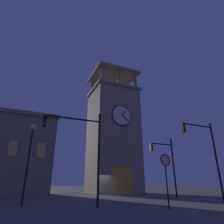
{
  "coord_description": "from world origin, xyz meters",
  "views": [
    {
      "loc": [
        10.02,
        25.01,
        1.47
      ],
      "look_at": [
        -3.06,
        -4.63,
        13.5
      ],
      "focal_mm": 30.79,
      "sensor_mm": 36.0,
      "label": 1
    }
  ],
  "objects": [
    {
      "name": "ground_plane",
      "position": [
        0.0,
        0.0,
        0.0
      ],
      "size": [
        200.0,
        200.0,
        0.0
      ],
      "primitive_type": "plane",
      "color": "#56544F"
    },
    {
      "name": "no_horn_sign",
      "position": [
        1.73,
        14.76,
        2.57
      ],
      "size": [
        0.78,
        0.14,
        3.26
      ],
      "color": "black",
      "rests_on": "ground_plane"
    },
    {
      "name": "traffic_signal_near",
      "position": [
        -3.95,
        13.26,
        4.35
      ],
      "size": [
        3.5,
        0.41,
        6.62
      ],
      "color": "black",
      "rests_on": "ground_plane"
    },
    {
      "name": "clocktower",
      "position": [
        -3.26,
        -4.6,
        9.2
      ],
      "size": [
        8.13,
        7.37,
        23.22
      ],
      "color": "gray",
      "rests_on": "ground_plane"
    },
    {
      "name": "street_lamp",
      "position": [
        9.83,
        9.19,
        3.98
      ],
      "size": [
        0.44,
        0.44,
        5.8
      ],
      "color": "black",
      "rests_on": "ground_plane"
    },
    {
      "name": "traffic_signal_far",
      "position": [
        6.59,
        12.17,
        4.16
      ],
      "size": [
        4.04,
        0.41,
        6.38
      ],
      "color": "black",
      "rests_on": "ground_plane"
    },
    {
      "name": "traffic_signal_mid",
      "position": [
        -3.48,
        8.55,
        3.85
      ],
      "size": [
        2.85,
        0.41,
        6.08
      ],
      "color": "black",
      "rests_on": "ground_plane"
    }
  ]
}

